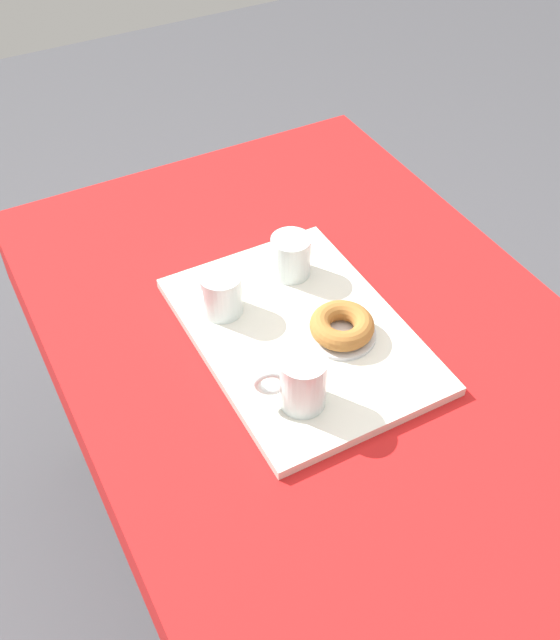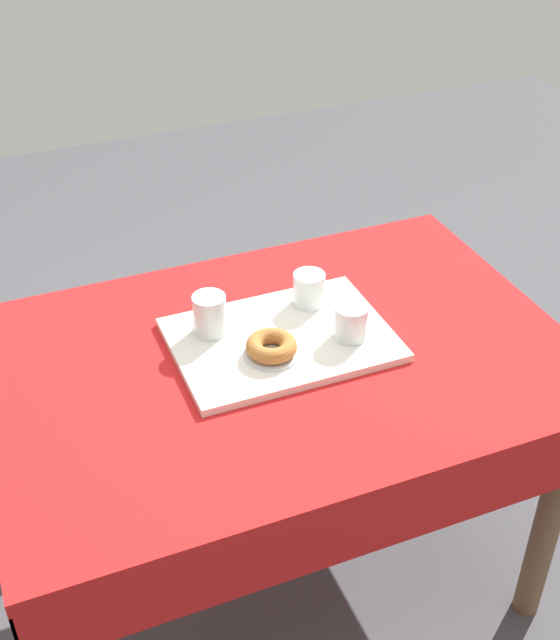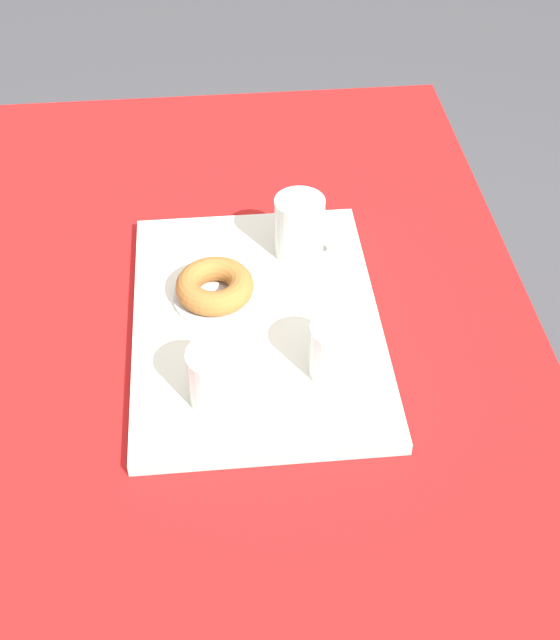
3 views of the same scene
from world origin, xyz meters
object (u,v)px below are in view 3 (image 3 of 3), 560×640
at_px(dining_table, 233,370).
at_px(water_glass_near, 338,352).
at_px(water_glass_far, 217,378).
at_px(donut_plate_left, 215,297).
at_px(serving_tray, 257,323).
at_px(sugar_donut_left, 215,286).
at_px(tea_mug_left, 301,229).

bearing_deg(dining_table, water_glass_near, 45.83).
distance_m(water_glass_far, donut_plate_left, 0.19).
height_order(serving_tray, water_glass_far, water_glass_far).
height_order(water_glass_near, sugar_donut_left, water_glass_near).
relative_size(serving_tray, donut_plate_left, 4.02).
bearing_deg(tea_mug_left, sugar_donut_left, -54.54).
relative_size(dining_table, water_glass_far, 16.10).
bearing_deg(dining_table, serving_tray, 61.05).
bearing_deg(dining_table, sugar_donut_left, -142.64).
relative_size(serving_tray, sugar_donut_left, 4.34).
bearing_deg(sugar_donut_left, dining_table, 37.36).
height_order(tea_mug_left, donut_plate_left, tea_mug_left).
xyz_separation_m(dining_table, donut_plate_left, (-0.02, -0.02, 0.13)).
bearing_deg(tea_mug_left, donut_plate_left, -54.54).
distance_m(dining_table, tea_mug_left, 0.23).
bearing_deg(dining_table, donut_plate_left, -142.64).
bearing_deg(serving_tray, water_glass_near, 41.59).
xyz_separation_m(tea_mug_left, water_glass_far, (0.28, -0.13, -0.01)).
distance_m(dining_table, serving_tray, 0.12).
xyz_separation_m(serving_tray, water_glass_far, (0.14, -0.06, 0.04)).
relative_size(tea_mug_left, donut_plate_left, 0.91).
xyz_separation_m(tea_mug_left, sugar_donut_left, (0.09, -0.13, -0.02)).
distance_m(water_glass_near, sugar_donut_left, 0.22).
relative_size(tea_mug_left, water_glass_near, 1.37).
distance_m(water_glass_near, donut_plate_left, 0.22).
bearing_deg(serving_tray, sugar_donut_left, -129.23).
xyz_separation_m(dining_table, sugar_donut_left, (-0.02, -0.02, 0.15)).
bearing_deg(sugar_donut_left, donut_plate_left, 0.00).
bearing_deg(sugar_donut_left, water_glass_far, -1.03).
relative_size(dining_table, tea_mug_left, 11.75).
relative_size(tea_mug_left, sugar_donut_left, 0.99).
bearing_deg(serving_tray, dining_table, -118.95).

